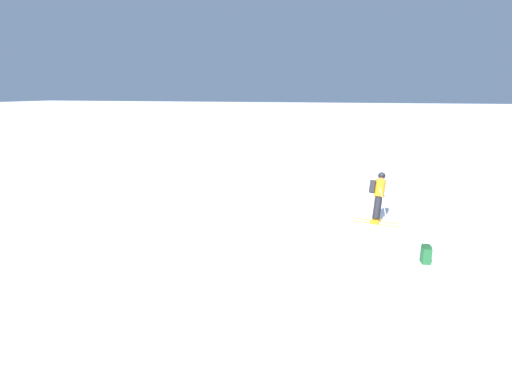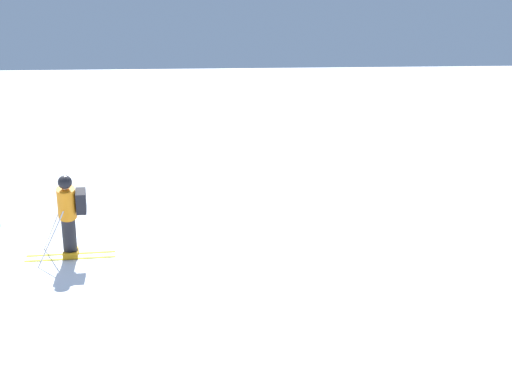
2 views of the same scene
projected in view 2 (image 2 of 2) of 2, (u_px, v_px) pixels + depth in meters
The scene contains 2 objects.
ground_plane at pixel (70, 255), 13.84m from camera, with size 300.00×300.00×0.00m, color white.
skier at pixel (69, 213), 13.21m from camera, with size 1.53×1.75×1.74m.
Camera 2 is at (13.72, -1.75, 3.88)m, focal length 50.00 mm.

